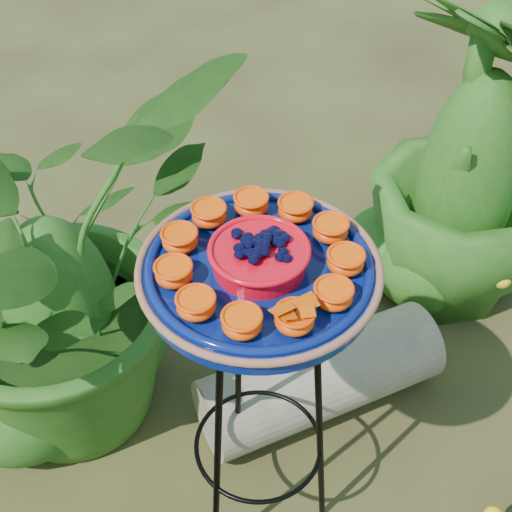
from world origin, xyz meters
name	(u,v)px	position (x,y,z in m)	size (l,w,h in m)	color
ground_plane	(293,502)	(0.00, 0.00, 0.00)	(20.00, 20.00, 0.00)	#322A16
tripod_stand	(259,389)	(-0.08, 0.03, 0.48)	(0.30, 0.32, 0.79)	black
feeder_dish	(259,267)	(-0.08, 0.03, 0.83)	(0.42, 0.42, 0.09)	#07165C
driftwood_log	(320,378)	(0.17, 0.26, 0.11)	(0.22, 0.22, 0.66)	tan
shrub_back_left	(50,264)	(-0.44, 0.51, 0.49)	(0.89, 0.77, 0.98)	#1F5416
shrub_back_right	(473,158)	(0.73, 0.57, 0.49)	(0.55, 0.55, 0.99)	#1F5416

